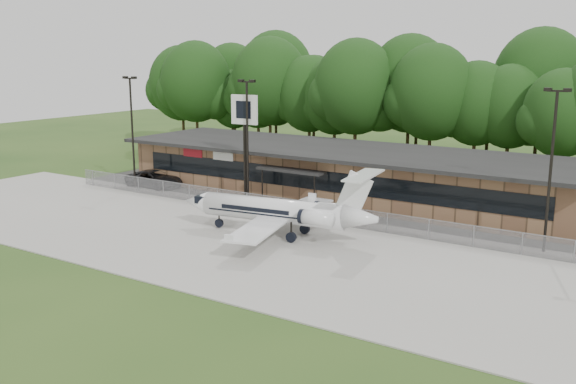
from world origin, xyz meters
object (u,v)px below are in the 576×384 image
Objects in this scene: suv at (154,179)px; pole_sign at (245,121)px; terminal at (346,172)px; business_jet at (280,212)px.

pole_sign reaches higher than suv.
suv is (-16.80, -6.14, -1.38)m from terminal.
terminal is 10.16m from pole_sign.
pole_sign is (-7.69, 6.36, 5.13)m from business_jet.
business_jet is at bearing -43.31° from pole_sign.
business_jet is 20.41m from suv.
pole_sign is at bearing -95.19° from suv.
suv is 0.63× the size of pole_sign.
business_jet is (2.21, -13.51, -0.42)m from terminal.
terminal is 4.55× the size of pole_sign.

